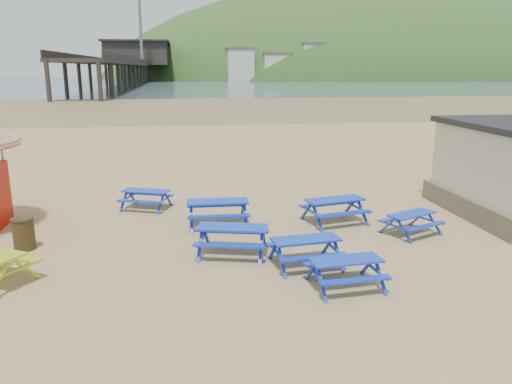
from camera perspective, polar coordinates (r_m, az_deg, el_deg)
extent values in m
plane|color=tan|center=(14.83, 0.95, -5.13)|extent=(400.00, 400.00, 0.00)
plane|color=olive|center=(69.04, -6.55, 9.85)|extent=(400.00, 400.00, 0.00)
plane|color=#42535F|center=(183.91, -7.84, 12.33)|extent=(400.00, 400.00, 0.00)
cube|color=#1B32B2|center=(17.99, -12.51, 0.12)|extent=(1.73, 1.16, 0.04)
cube|color=#1B32B2|center=(18.52, -11.78, -0.24)|extent=(1.59, 0.78, 0.04)
cube|color=#1B32B2|center=(17.58, -13.20, -1.08)|extent=(1.59, 0.78, 0.04)
cube|color=#1B32B2|center=(15.73, -4.41, -1.09)|extent=(1.93, 0.78, 0.05)
cube|color=#1B32B2|center=(16.43, -4.51, -1.52)|extent=(1.92, 0.30, 0.05)
cube|color=#1B32B2|center=(15.20, -4.26, -2.80)|extent=(1.92, 0.30, 0.05)
cube|color=#1B32B2|center=(16.16, 9.00, -0.87)|extent=(1.99, 1.12, 0.05)
cube|color=#1B32B2|center=(16.77, 7.91, -1.33)|extent=(1.89, 0.66, 0.05)
cube|color=#1B32B2|center=(15.72, 10.09, -2.45)|extent=(1.89, 0.66, 0.05)
cube|color=#1B32B2|center=(13.28, -2.72, -4.05)|extent=(1.97, 1.16, 0.05)
cube|color=#1B32B2|center=(13.95, -2.32, -4.40)|extent=(1.86, 0.71, 0.05)
cube|color=#1B32B2|center=(12.79, -3.12, -6.13)|extent=(1.86, 0.71, 0.05)
cube|color=#1B32B2|center=(11.51, 10.26, -7.66)|extent=(1.67, 0.77, 0.05)
cube|color=#1B32B2|center=(12.06, 9.18, -7.87)|extent=(1.64, 0.37, 0.05)
cube|color=#1B32B2|center=(11.15, 11.32, -9.84)|extent=(1.64, 0.37, 0.05)
cube|color=#1B32B2|center=(15.59, 17.40, -2.41)|extent=(1.67, 1.20, 0.04)
cube|color=#1B32B2|center=(15.97, 15.91, -2.82)|extent=(1.50, 0.84, 0.04)
cube|color=#1B32B2|center=(15.35, 18.81, -3.72)|extent=(1.50, 0.84, 0.04)
cube|color=#7EAA08|center=(13.47, -26.42, -6.52)|extent=(1.76, 1.23, 0.05)
cylinder|color=#3B2F15|center=(15.12, -25.01, -4.40)|extent=(0.57, 0.57, 0.87)
cylinder|color=#3B2F15|center=(14.99, -25.18, -2.79)|extent=(0.61, 0.61, 0.04)
cube|color=black|center=(189.49, -13.54, 13.94)|extent=(9.00, 220.00, 0.60)
cube|color=black|center=(200.51, -13.33, 15.08)|extent=(22.00, 30.00, 8.00)
cube|color=black|center=(200.67, -13.40, 16.30)|extent=(24.00, 32.00, 0.60)
cylinder|color=slate|center=(178.93, -13.10, 18.48)|extent=(1.00, 1.00, 28.00)
ellipsoid|color=#2D4C1E|center=(261.13, 12.55, 10.38)|extent=(264.00, 144.00, 108.00)
cube|color=#1B32B2|center=(12.59, 5.72, -5.39)|extent=(1.78, 0.86, 0.05)
cube|color=#1B32B2|center=(13.18, 4.82, -5.70)|extent=(1.73, 0.43, 0.05)
cube|color=#1B32B2|center=(12.18, 6.64, -7.43)|extent=(1.73, 0.43, 0.05)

